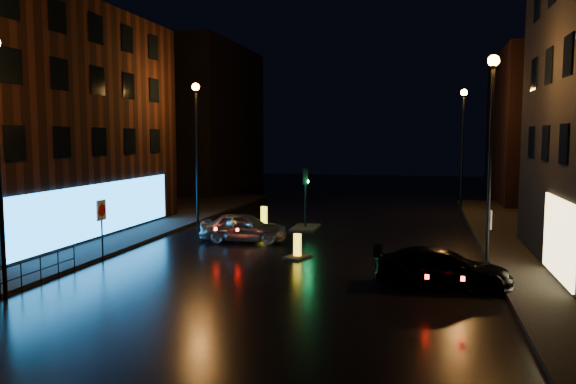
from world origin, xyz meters
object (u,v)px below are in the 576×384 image
Objects in this scene: road_sign_right at (489,224)px; road_sign_left at (102,215)px; traffic_signal at (306,220)px; silver_hatchback at (244,227)px; dark_sedan at (442,268)px; bollard_far at (264,222)px; bollard_near at (297,253)px.

road_sign_left is at bearing -1.85° from road_sign_right.
traffic_signal is 1.33× the size of road_sign_left.
silver_hatchback is 11.44m from dark_sedan.
road_sign_left is at bearing -123.42° from traffic_signal.
road_sign_left reaches higher than dark_sedan.
silver_hatchback is at bearing -115.16° from traffic_signal.
bollard_far is (-2.50, 0.12, -0.24)m from traffic_signal.
road_sign_right reaches higher than bollard_near.
road_sign_right is (7.85, 0.29, 1.50)m from bollard_near.
bollard_near is at bearing -136.64° from silver_hatchback.
traffic_signal reaches higher than silver_hatchback.
bollard_near is at bearing 17.41° from road_sign_left.
traffic_signal reaches higher than road_sign_left.
road_sign_right reaches higher than silver_hatchback.
dark_sedan is 3.35× the size of bollard_near.
silver_hatchback is 0.91× the size of dark_sedan.
dark_sedan is 13.97m from road_sign_left.
dark_sedan is at bearing 51.50° from road_sign_right.
dark_sedan is (9.36, -6.58, -0.05)m from silver_hatchback.
traffic_signal reaches higher than bollard_near.
road_sign_left is at bearing -98.73° from bollard_far.
road_sign_left is (-13.87, 1.08, 1.25)m from dark_sedan.
dark_sedan is at bearing -3.97° from road_sign_left.
road_sign_right is (11.60, -7.56, 1.47)m from bollard_far.
silver_hatchback reaches higher than bollard_near.
road_sign_right is at bearing 10.21° from road_sign_left.
traffic_signal is at bearing -50.86° from road_sign_right.
traffic_signal is 11.82m from road_sign_right.
traffic_signal is 2.52m from bollard_far.
dark_sedan is at bearing -36.07° from bollard_far.
silver_hatchback is 1.86× the size of road_sign_right.
dark_sedan is at bearing -11.46° from bollard_near.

